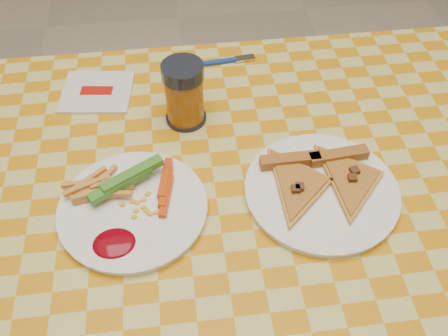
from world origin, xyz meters
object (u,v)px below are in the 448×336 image
at_px(plate_right, 321,192).
at_px(drink_glass, 184,94).
at_px(plate_left, 133,210).
at_px(table, 217,224).

xyz_separation_m(plate_right, drink_glass, (-0.21, 0.21, 0.06)).
distance_m(plate_left, plate_right, 0.31).
bearing_deg(plate_right, plate_left, 179.68).
height_order(plate_left, plate_right, same).
bearing_deg(plate_left, plate_right, -0.32).
bearing_deg(plate_left, drink_glass, 64.23).
distance_m(table, plate_right, 0.19).
distance_m(plate_left, drink_glass, 0.24).
height_order(table, plate_right, plate_right).
xyz_separation_m(table, plate_right, (0.18, -0.01, 0.08)).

